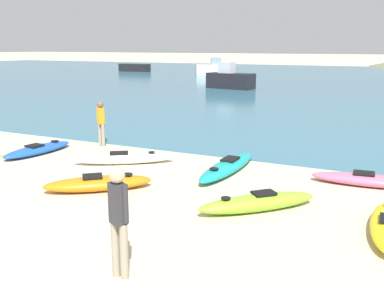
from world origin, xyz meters
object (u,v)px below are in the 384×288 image
object	(u,v)px
person_near_waterline	(101,121)
moored_boat_4	(134,68)
kayak_on_sand_0	(369,180)
person_near_foreground	(119,216)
kayak_on_sand_7	(258,202)
kayak_on_sand_1	(38,149)
kayak_on_sand_2	(124,158)
kayak_on_sand_4	(228,166)
kayak_on_sand_5	(98,183)
moored_boat_2	(213,69)
moored_boat_0	(230,79)

from	to	relation	value
person_near_waterline	moored_boat_4	xyz separation A→B (m)	(-25.10, 39.70, -0.34)
kayak_on_sand_0	person_near_foreground	bearing A→B (deg)	-114.10
kayak_on_sand_0	kayak_on_sand_7	distance (m)	3.55
person_near_foreground	moored_boat_4	size ratio (longest dim) A/B	0.39
kayak_on_sand_7	person_near_foreground	distance (m)	3.91
kayak_on_sand_1	person_near_waterline	distance (m)	2.34
kayak_on_sand_2	person_near_waterline	bearing A→B (deg)	142.05
kayak_on_sand_4	kayak_on_sand_5	xyz separation A→B (m)	(-2.24, -2.97, 0.02)
kayak_on_sand_4	moored_boat_4	bearing A→B (deg)	126.67
kayak_on_sand_5	moored_boat_2	xyz separation A→B (m)	(-15.53, 41.95, 0.61)
person_near_waterline	moored_boat_2	size ratio (longest dim) A/B	0.38
kayak_on_sand_2	person_near_foreground	world-z (taller)	person_near_foreground
kayak_on_sand_2	kayak_on_sand_7	distance (m)	5.27
kayak_on_sand_4	person_near_foreground	distance (m)	6.35
kayak_on_sand_1	kayak_on_sand_2	xyz separation A→B (m)	(3.33, 0.19, 0.02)
kayak_on_sand_0	kayak_on_sand_4	size ratio (longest dim) A/B	0.84
moored_boat_0	moored_boat_2	size ratio (longest dim) A/B	0.98
kayak_on_sand_1	kayak_on_sand_5	distance (m)	4.78
kayak_on_sand_4	person_near_waterline	size ratio (longest dim) A/B	2.16
kayak_on_sand_4	person_near_foreground	size ratio (longest dim) A/B	1.98
moored_boat_4	person_near_foreground	bearing A→B (deg)	-56.51
kayak_on_sand_4	moored_boat_4	world-z (taller)	moored_boat_4
person_near_waterline	kayak_on_sand_7	bearing A→B (deg)	-27.41
kayak_on_sand_0	moored_boat_0	world-z (taller)	moored_boat_0
kayak_on_sand_5	kayak_on_sand_7	size ratio (longest dim) A/B	1.04
moored_boat_0	kayak_on_sand_2	bearing A→B (deg)	-75.64
kayak_on_sand_7	moored_boat_4	distance (m)	53.93
kayak_on_sand_4	person_near_foreground	bearing A→B (deg)	-83.11
person_near_foreground	kayak_on_sand_5	bearing A→B (deg)	132.48
kayak_on_sand_5	kayak_on_sand_7	xyz separation A→B (m)	(3.98, 0.43, 0.01)
person_near_foreground	moored_boat_2	distance (m)	48.87
kayak_on_sand_0	kayak_on_sand_5	world-z (taller)	kayak_on_sand_5
kayak_on_sand_1	person_near_waterline	size ratio (longest dim) A/B	1.71
person_near_waterline	moored_boat_0	distance (m)	22.43
moored_boat_2	moored_boat_4	bearing A→B (deg)	171.83
kayak_on_sand_1	person_near_waterline	bearing A→B (deg)	56.57
person_near_foreground	moored_boat_4	distance (m)	56.40
kayak_on_sand_7	person_near_waterline	size ratio (longest dim) A/B	1.49
moored_boat_0	person_near_waterline	bearing A→B (deg)	-79.84
kayak_on_sand_5	person_near_waterline	bearing A→B (deg)	126.68
kayak_on_sand_0	person_near_waterline	bearing A→B (deg)	175.63
kayak_on_sand_4	kayak_on_sand_7	distance (m)	3.08
moored_boat_0	moored_boat_4	size ratio (longest dim) A/B	0.92
kayak_on_sand_1	kayak_on_sand_7	world-z (taller)	kayak_on_sand_7
kayak_on_sand_1	kayak_on_sand_2	size ratio (longest dim) A/B	0.98
moored_boat_2	kayak_on_sand_5	bearing A→B (deg)	-69.68
person_near_waterline	moored_boat_2	xyz separation A→B (m)	(-12.51, 37.89, -0.14)
person_near_waterline	moored_boat_0	size ratio (longest dim) A/B	0.39
kayak_on_sand_7	moored_boat_4	xyz separation A→B (m)	(-32.10, 43.33, 0.40)
kayak_on_sand_2	person_near_foreground	size ratio (longest dim) A/B	1.60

